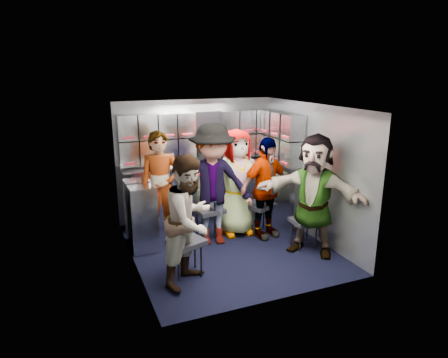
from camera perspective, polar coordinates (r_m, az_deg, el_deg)
name	(u,v)px	position (r m, az deg, el deg)	size (l,w,h in m)	color
floor	(229,248)	(6.09, 0.73, -9.78)	(3.00, 3.00, 0.00)	black
wall_back	(196,159)	(7.09, -3.99, 2.80)	(2.80, 0.04, 2.10)	gray
wall_left	(131,192)	(5.35, -13.16, -1.75)	(0.04, 3.00, 2.10)	gray
wall_right	(312,171)	(6.38, 12.41, 1.06)	(0.04, 3.00, 2.10)	gray
ceiling	(230,107)	(5.53, 0.81, 10.30)	(2.80, 3.00, 0.02)	silver
cart_bank_back	(201,193)	(7.04, -3.36, -1.96)	(2.68, 0.38, 0.99)	#A5A9B5
cart_bank_left	(141,215)	(6.09, -11.77, -5.09)	(0.38, 0.76, 0.99)	#A5A9B5
counter	(200,164)	(6.90, -3.43, 2.16)	(2.68, 0.42, 0.03)	silver
locker_bank_back	(199,136)	(6.86, -3.66, 6.13)	(2.68, 0.28, 0.82)	#A5A9B5
locker_bank_right	(282,137)	(6.79, 8.24, 5.91)	(0.28, 1.00, 0.82)	#A5A9B5
right_cabinet	(282,195)	(6.94, 8.34, -2.31)	(0.28, 1.20, 1.00)	#A5A9B5
coffee_niche	(207,136)	(6.98, -2.41, 6.14)	(0.46, 0.16, 0.84)	black
red_latch_strip	(204,174)	(6.75, -2.86, 0.69)	(2.60, 0.02, 0.03)	#B21326
jump_seat_near_left	(187,244)	(5.21, -5.38, -9.19)	(0.52, 0.50, 0.49)	black
jump_seat_mid_left	(209,212)	(6.26, -2.19, -4.68)	(0.48, 0.46, 0.50)	black
jump_seat_center	(232,207)	(6.63, 1.17, -3.95)	(0.42, 0.40, 0.45)	black
jump_seat_mid_right	(259,207)	(6.52, 5.08, -3.97)	(0.54, 0.53, 0.49)	black
jump_seat_near_right	(305,223)	(6.08, 11.43, -6.13)	(0.38, 0.36, 0.44)	black
attendant_standing	(161,189)	(6.06, -9.00, -1.35)	(0.63, 0.41, 1.73)	black
attendant_arc_a	(190,220)	(4.90, -4.87, -5.90)	(0.79, 0.62, 1.63)	black
attendant_arc_b	(213,185)	(5.95, -1.64, -0.87)	(1.20, 0.69, 1.85)	black
attendant_arc_c	(237,183)	(6.33, 1.84, -0.53)	(0.84, 0.54, 1.71)	black
attendant_arc_d	(265,188)	(6.25, 5.91, -1.32)	(0.94, 0.39, 1.60)	black
attendant_arc_e	(313,195)	(5.78, 12.66, -2.25)	(1.62, 0.52, 1.75)	black
bottle_left	(169,159)	(6.67, -7.85, 2.81)	(0.06, 0.06, 0.25)	white
bottle_mid	(172,159)	(6.68, -7.38, 2.79)	(0.07, 0.07, 0.23)	white
bottle_right	(227,155)	(6.99, 0.48, 3.48)	(0.07, 0.07, 0.23)	white
cup_left	(170,164)	(6.68, -7.77, 2.16)	(0.08, 0.08, 0.10)	tan
cup_right	(248,157)	(7.16, 3.47, 3.16)	(0.09, 0.09, 0.09)	tan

